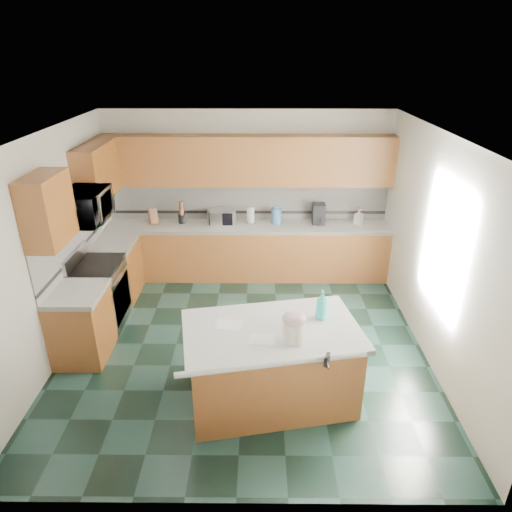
{
  "coord_description": "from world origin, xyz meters",
  "views": [
    {
      "loc": [
        0.19,
        -4.96,
        3.57
      ],
      "look_at": [
        0.15,
        0.35,
        1.12
      ],
      "focal_mm": 32.0,
      "sensor_mm": 36.0,
      "label": 1
    }
  ],
  "objects_px": {
    "treat_jar": "(294,331)",
    "knife_block": "(153,216)",
    "coffee_maker": "(318,214)",
    "soap_bottle_island": "(322,305)",
    "toaster_oven": "(221,217)",
    "island_base": "(271,367)",
    "island_top": "(272,331)"
  },
  "relations": [
    {
      "from": "island_top",
      "to": "treat_jar",
      "type": "relative_size",
      "value": 8.32
    },
    {
      "from": "treat_jar",
      "to": "coffee_maker",
      "type": "height_order",
      "value": "coffee_maker"
    },
    {
      "from": "island_base",
      "to": "soap_bottle_island",
      "type": "relative_size",
      "value": 5.21
    },
    {
      "from": "toaster_oven",
      "to": "knife_block",
      "type": "bearing_deg",
      "value": 163.54
    },
    {
      "from": "treat_jar",
      "to": "soap_bottle_island",
      "type": "bearing_deg",
      "value": 45.02
    },
    {
      "from": "island_base",
      "to": "coffee_maker",
      "type": "height_order",
      "value": "coffee_maker"
    },
    {
      "from": "treat_jar",
      "to": "toaster_oven",
      "type": "distance_m",
      "value": 3.4
    },
    {
      "from": "toaster_oven",
      "to": "coffee_maker",
      "type": "xyz_separation_m",
      "value": [
        1.59,
        0.03,
        0.05
      ]
    },
    {
      "from": "island_top",
      "to": "coffee_maker",
      "type": "relative_size",
      "value": 5.44
    },
    {
      "from": "knife_block",
      "to": "coffee_maker",
      "type": "bearing_deg",
      "value": -23.77
    },
    {
      "from": "island_base",
      "to": "soap_bottle_island",
      "type": "height_order",
      "value": "soap_bottle_island"
    },
    {
      "from": "toaster_oven",
      "to": "island_top",
      "type": "bearing_deg",
      "value": -92.6
    },
    {
      "from": "island_base",
      "to": "knife_block",
      "type": "distance_m",
      "value": 3.63
    },
    {
      "from": "coffee_maker",
      "to": "soap_bottle_island",
      "type": "bearing_deg",
      "value": -95.6
    },
    {
      "from": "island_base",
      "to": "knife_block",
      "type": "relative_size",
      "value": 7.07
    },
    {
      "from": "island_base",
      "to": "coffee_maker",
      "type": "xyz_separation_m",
      "value": [
        0.83,
        3.09,
        0.66
      ]
    },
    {
      "from": "knife_block",
      "to": "treat_jar",
      "type": "bearing_deg",
      "value": -81.9
    },
    {
      "from": "toaster_oven",
      "to": "coffee_maker",
      "type": "bearing_deg",
      "value": -15.38
    },
    {
      "from": "treat_jar",
      "to": "coffee_maker",
      "type": "relative_size",
      "value": 0.65
    },
    {
      "from": "island_base",
      "to": "treat_jar",
      "type": "relative_size",
      "value": 7.86
    },
    {
      "from": "island_base",
      "to": "treat_jar",
      "type": "height_order",
      "value": "treat_jar"
    },
    {
      "from": "island_base",
      "to": "treat_jar",
      "type": "xyz_separation_m",
      "value": [
        0.21,
        -0.2,
        0.6
      ]
    },
    {
      "from": "treat_jar",
      "to": "soap_bottle_island",
      "type": "relative_size",
      "value": 0.66
    },
    {
      "from": "island_base",
      "to": "island_top",
      "type": "xyz_separation_m",
      "value": [
        -0.0,
        0.0,
        0.46
      ]
    },
    {
      "from": "toaster_oven",
      "to": "soap_bottle_island",
      "type": "bearing_deg",
      "value": -82.14
    },
    {
      "from": "coffee_maker",
      "to": "island_base",
      "type": "bearing_deg",
      "value": -104.74
    },
    {
      "from": "treat_jar",
      "to": "coffee_maker",
      "type": "distance_m",
      "value": 3.35
    },
    {
      "from": "treat_jar",
      "to": "knife_block",
      "type": "bearing_deg",
      "value": 115.94
    },
    {
      "from": "soap_bottle_island",
      "to": "island_base",
      "type": "bearing_deg",
      "value": -154.66
    },
    {
      "from": "soap_bottle_island",
      "to": "coffee_maker",
      "type": "bearing_deg",
      "value": 87.97
    },
    {
      "from": "island_base",
      "to": "toaster_oven",
      "type": "distance_m",
      "value": 3.21
    },
    {
      "from": "toaster_oven",
      "to": "island_base",
      "type": "bearing_deg",
      "value": -92.6
    }
  ]
}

